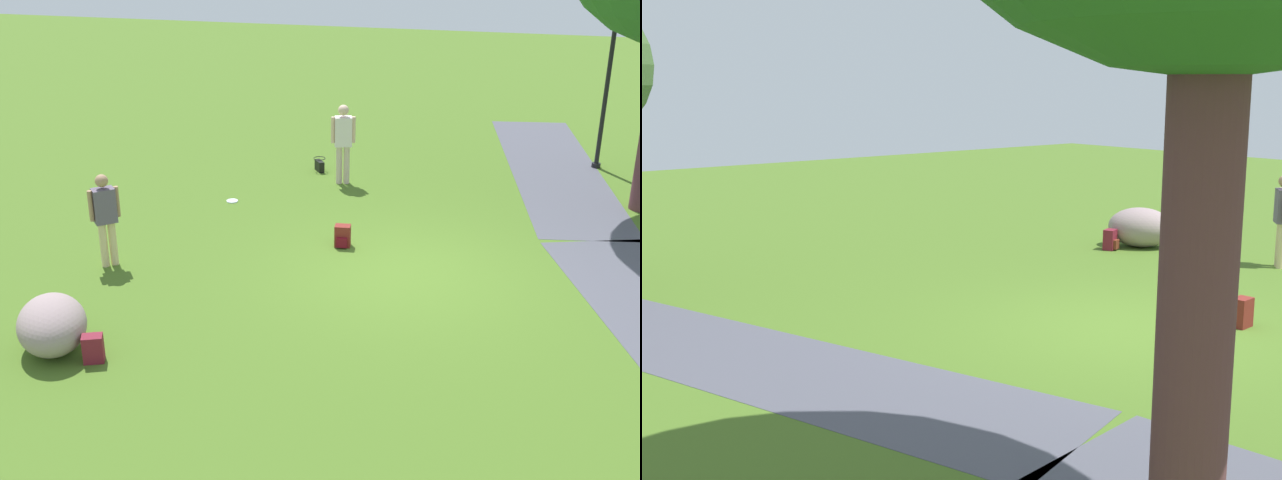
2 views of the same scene
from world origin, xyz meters
TOP-DOWN VIEW (x-y plane):
  - ground_plane at (0.00, 0.00)m, footprint 48.00×48.00m
  - footpath_segment_mid at (1.74, 4.34)m, footprint 8.22×4.24m
  - lawn_boulder at (3.52, -4.55)m, footprint 1.58×1.45m
  - backpack_by_boulder at (3.68, -3.86)m, footprint 0.33×0.33m
  - spare_backpack_on_lawn at (-0.86, -1.27)m, footprint 0.28×0.30m

SIDE VIEW (x-z plane):
  - ground_plane at x=0.00m, z-range 0.00..0.00m
  - footpath_segment_mid at x=1.74m, z-range 0.00..0.01m
  - backpack_by_boulder at x=3.68m, z-range -0.01..0.39m
  - spare_backpack_on_lawn at x=-0.86m, z-range -0.01..0.39m
  - lawn_boulder at x=3.52m, z-range 0.00..0.78m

